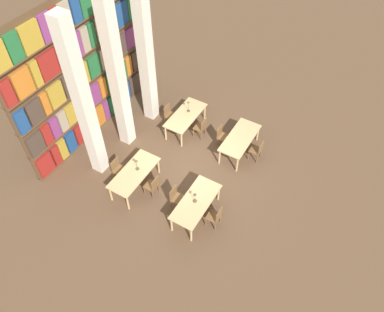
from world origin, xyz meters
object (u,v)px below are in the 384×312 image
at_px(chair_5, 118,169).
at_px(pillar_left, 84,105).
at_px(chair_0, 215,216).
at_px(chair_2, 257,150).
at_px(pillar_right, 145,52).
at_px(chair_3, 222,136).
at_px(chair_1, 177,197).
at_px(chair_4, 153,186).
at_px(reading_table_2, 134,174).
at_px(desk_lamp_1, 136,163).
at_px(pillar_center, 117,77).
at_px(desk_lamp_2, 188,105).
at_px(reading_table_1, 240,139).
at_px(chair_7, 170,114).
at_px(chair_6, 201,127).
at_px(reading_table_3, 186,116).
at_px(reading_table_0, 196,203).
at_px(desk_lamp_0, 195,196).

bearing_deg(chair_5, pillar_left, -91.42).
xyz_separation_m(chair_0, chair_2, (3.29, 0.01, 0.00)).
height_order(pillar_left, pillar_right, same).
height_order(pillar_left, chair_3, pillar_left).
distance_m(chair_0, chair_1, 1.44).
bearing_deg(chair_5, chair_4, 90.00).
relative_size(chair_2, reading_table_2, 0.44).
height_order(pillar_right, desk_lamp_1, pillar_right).
bearing_deg(pillar_right, pillar_center, 180.00).
xyz_separation_m(pillar_left, pillar_center, (1.64, 0.00, 0.00)).
height_order(chair_2, desk_lamp_2, desk_lamp_2).
bearing_deg(chair_1, reading_table_1, 167.80).
height_order(chair_0, desk_lamp_1, desk_lamp_1).
height_order(reading_table_2, chair_7, chair_7).
bearing_deg(chair_6, chair_4, 179.60).
relative_size(reading_table_1, desk_lamp_1, 4.22).
height_order(pillar_right, chair_0, pillar_right).
distance_m(chair_3, chair_4, 3.42).
bearing_deg(reading_table_2, desk_lamp_1, -5.14).
height_order(chair_2, reading_table_2, chair_2).
relative_size(chair_5, reading_table_3, 0.44).
bearing_deg(chair_3, chair_1, 0.20).
height_order(chair_3, chair_7, same).
bearing_deg(desk_lamp_2, reading_table_2, 179.82).
xyz_separation_m(chair_4, chair_5, (0.00, 1.44, 0.00)).
distance_m(chair_4, desk_lamp_2, 3.68).
bearing_deg(pillar_center, chair_5, -151.75).
bearing_deg(reading_table_3, desk_lamp_2, 2.72).
distance_m(reading_table_2, chair_6, 3.38).
xyz_separation_m(pillar_center, chair_6, (1.61, -2.36, -2.53)).
height_order(desk_lamp_1, chair_6, desk_lamp_1).
xyz_separation_m(reading_table_0, chair_1, (-0.02, 0.72, -0.20)).
xyz_separation_m(chair_3, chair_6, (-0.01, 0.92, 0.00)).
xyz_separation_m(pillar_left, chair_0, (-0.02, -4.73, -2.53)).
relative_size(chair_1, desk_lamp_1, 1.85).
distance_m(pillar_left, chair_2, 6.28).
bearing_deg(chair_4, chair_5, 90.00).
relative_size(chair_2, desk_lamp_1, 1.85).
bearing_deg(chair_0, chair_1, 90.00).
xyz_separation_m(pillar_center, reading_table_0, (-1.64, -4.01, -2.34)).
height_order(chair_2, chair_4, same).
bearing_deg(desk_lamp_0, pillar_left, 89.83).
distance_m(pillar_right, chair_1, 5.31).
bearing_deg(chair_3, chair_2, 90.00).
relative_size(chair_0, chair_1, 1.00).
relative_size(reading_table_0, desk_lamp_2, 3.93).
bearing_deg(chair_4, chair_6, -0.40).
relative_size(chair_0, chair_7, 1.00).
height_order(pillar_left, chair_7, pillar_left).
relative_size(pillar_center, reading_table_1, 3.04).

